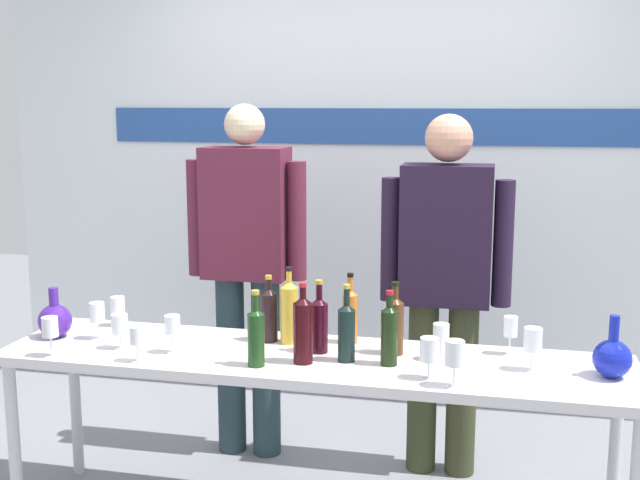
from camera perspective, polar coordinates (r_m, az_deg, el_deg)
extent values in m
cube|color=white|center=(4.52, 3.91, 6.84)|extent=(4.46, 0.10, 3.00)
cube|color=#285097|center=(4.46, 3.81, 8.23)|extent=(3.12, 0.01, 0.20)
cube|color=silver|center=(3.17, -0.60, -8.72)|extent=(2.53, 0.59, 0.04)
cylinder|color=silver|center=(3.57, -21.31, -13.71)|extent=(0.05, 0.05, 0.71)
cylinder|color=silver|center=(3.95, -17.32, -11.14)|extent=(0.05, 0.05, 0.71)
cylinder|color=silver|center=(3.50, 20.61, -14.16)|extent=(0.05, 0.05, 0.71)
sphere|color=#431E8B|center=(3.57, -18.70, -5.60)|extent=(0.14, 0.14, 0.14)
cylinder|color=#431E8B|center=(3.54, -18.80, -3.97)|extent=(0.04, 0.04, 0.08)
sphere|color=#1421AF|center=(3.10, 20.45, -8.10)|extent=(0.14, 0.14, 0.14)
cylinder|color=#1421AF|center=(3.06, 20.58, -6.10)|extent=(0.04, 0.04, 0.10)
cylinder|color=#23373D|center=(4.01, -6.47, -8.94)|extent=(0.14, 0.14, 0.90)
cylinder|color=#23373D|center=(3.95, -3.93, -9.16)|extent=(0.14, 0.14, 0.90)
cube|color=#591F32|center=(3.80, -5.39, 1.97)|extent=(0.41, 0.22, 0.63)
cylinder|color=#591F32|center=(3.89, -8.94, 1.61)|extent=(0.09, 0.09, 0.57)
cylinder|color=#591F32|center=(3.73, -1.68, 1.38)|extent=(0.09, 0.09, 0.57)
sphere|color=beige|center=(3.76, -5.50, 8.35)|extent=(0.19, 0.19, 0.19)
cylinder|color=#343821|center=(3.83, 7.43, -10.47)|extent=(0.14, 0.14, 0.83)
cylinder|color=#343821|center=(3.82, 10.24, -10.61)|extent=(0.14, 0.14, 0.83)
cube|color=#23162D|center=(3.63, 9.14, 0.39)|extent=(0.41, 0.22, 0.64)
cylinder|color=#23162D|center=(3.66, 5.14, 0.05)|extent=(0.09, 0.09, 0.58)
cylinder|color=#23162D|center=(3.63, 13.15, -0.26)|extent=(0.09, 0.09, 0.58)
sphere|color=tan|center=(3.58, 9.34, 7.31)|extent=(0.22, 0.22, 0.22)
cylinder|color=gold|center=(3.30, -2.25, -5.47)|extent=(0.07, 0.07, 0.24)
cone|color=gold|center=(3.26, -2.27, -3.23)|extent=(0.07, 0.07, 0.03)
cylinder|color=gold|center=(3.26, -2.27, -2.85)|extent=(0.02, 0.02, 0.07)
cylinder|color=black|center=(3.25, -2.27, -2.11)|extent=(0.03, 0.03, 0.02)
cylinder|color=black|center=(3.33, -3.72, -5.63)|extent=(0.07, 0.07, 0.20)
cone|color=black|center=(3.30, -3.74, -3.72)|extent=(0.07, 0.07, 0.03)
cylinder|color=black|center=(3.30, -3.75, -3.39)|extent=(0.02, 0.02, 0.06)
cylinder|color=gold|center=(3.29, -3.76, -2.71)|extent=(0.03, 0.03, 0.02)
cylinder|color=black|center=(3.18, -0.06, -6.40)|extent=(0.07, 0.07, 0.20)
cone|color=black|center=(3.15, -0.06, -4.43)|extent=(0.07, 0.07, 0.03)
cylinder|color=black|center=(3.14, -0.06, -3.93)|extent=(0.03, 0.03, 0.08)
cylinder|color=gold|center=(3.13, -0.06, -3.07)|extent=(0.03, 0.03, 0.02)
cylinder|color=black|center=(3.05, -1.24, -6.78)|extent=(0.08, 0.08, 0.24)
cone|color=black|center=(3.01, -1.25, -4.38)|extent=(0.08, 0.08, 0.03)
cylinder|color=black|center=(3.01, -1.25, -4.02)|extent=(0.03, 0.03, 0.07)
cylinder|color=#B42228|center=(3.00, -1.25, -3.27)|extent=(0.03, 0.03, 0.02)
cylinder|color=orange|center=(3.30, 2.19, -5.73)|extent=(0.07, 0.07, 0.21)
cone|color=orange|center=(3.27, 2.21, -3.80)|extent=(0.07, 0.07, 0.03)
cylinder|color=orange|center=(3.27, 2.21, -3.34)|extent=(0.02, 0.02, 0.08)
cylinder|color=black|center=(3.26, 2.21, -2.56)|extent=(0.03, 0.03, 0.02)
cylinder|color=#193B16|center=(3.03, -4.66, -7.26)|extent=(0.07, 0.07, 0.20)
cone|color=#193B16|center=(3.00, -4.69, -5.19)|extent=(0.07, 0.07, 0.03)
cylinder|color=#193B16|center=(2.99, -4.70, -4.68)|extent=(0.03, 0.03, 0.08)
cylinder|color=gold|center=(2.98, -4.72, -3.81)|extent=(0.03, 0.03, 0.02)
cylinder|color=#4D2E17|center=(3.17, 5.43, -6.41)|extent=(0.07, 0.07, 0.21)
cone|color=#4D2E17|center=(3.14, 5.47, -4.34)|extent=(0.07, 0.07, 0.03)
cylinder|color=#4D2E17|center=(3.14, 5.48, -3.95)|extent=(0.03, 0.03, 0.07)
cylinder|color=black|center=(3.13, 5.49, -3.19)|extent=(0.03, 0.03, 0.02)
cylinder|color=black|center=(3.04, 5.04, -7.10)|extent=(0.07, 0.07, 0.21)
cone|color=black|center=(3.01, 5.08, -4.96)|extent=(0.07, 0.07, 0.03)
cylinder|color=black|center=(3.00, 5.08, -4.57)|extent=(0.03, 0.03, 0.06)
cylinder|color=#AA1926|center=(2.99, 5.09, -3.83)|extent=(0.03, 0.03, 0.02)
cylinder|color=black|center=(3.07, 1.93, -6.95)|extent=(0.07, 0.07, 0.21)
cone|color=black|center=(3.04, 1.94, -4.88)|extent=(0.07, 0.07, 0.03)
cylinder|color=black|center=(3.04, 1.95, -4.32)|extent=(0.02, 0.02, 0.09)
cylinder|color=gold|center=(3.02, 1.95, -3.39)|extent=(0.03, 0.03, 0.02)
cylinder|color=white|center=(3.33, -18.89, -7.97)|extent=(0.06, 0.06, 0.00)
cylinder|color=white|center=(3.32, -18.93, -7.30)|extent=(0.01, 0.01, 0.08)
cylinder|color=white|center=(3.30, -19.00, -5.98)|extent=(0.06, 0.06, 0.08)
cylinder|color=white|center=(3.25, -10.60, -8.02)|extent=(0.06, 0.06, 0.00)
cylinder|color=white|center=(3.24, -10.62, -7.34)|extent=(0.01, 0.01, 0.08)
cylinder|color=white|center=(3.22, -10.66, -6.04)|extent=(0.06, 0.06, 0.07)
cylinder|color=white|center=(3.68, -14.41, -6.04)|extent=(0.06, 0.06, 0.00)
cylinder|color=white|center=(3.67, -14.43, -5.53)|extent=(0.01, 0.01, 0.06)
cylinder|color=white|center=(3.66, -14.48, -4.53)|extent=(0.06, 0.06, 0.07)
cylinder|color=white|center=(3.35, -14.26, -7.62)|extent=(0.06, 0.06, 0.00)
cylinder|color=white|center=(3.34, -14.29, -7.10)|extent=(0.01, 0.01, 0.06)
cylinder|color=white|center=(3.32, -14.34, -5.92)|extent=(0.07, 0.07, 0.08)
cylinder|color=white|center=(3.51, -15.78, -6.90)|extent=(0.06, 0.06, 0.00)
cylinder|color=white|center=(3.50, -15.81, -6.29)|extent=(0.01, 0.01, 0.07)
cylinder|color=white|center=(3.48, -15.87, -5.05)|extent=(0.06, 0.06, 0.08)
cylinder|color=white|center=(3.18, -13.07, -8.56)|extent=(0.06, 0.06, 0.00)
cylinder|color=white|center=(3.17, -13.09, -7.94)|extent=(0.01, 0.01, 0.07)
cylinder|color=white|center=(3.15, -13.14, -6.74)|extent=(0.06, 0.06, 0.07)
cylinder|color=white|center=(2.94, 7.88, -9.92)|extent=(0.05, 0.05, 0.00)
cylinder|color=white|center=(2.93, 7.89, -9.29)|extent=(0.01, 0.01, 0.07)
cylinder|color=white|center=(2.91, 7.93, -7.87)|extent=(0.07, 0.07, 0.09)
cylinder|color=white|center=(3.27, 13.58, -8.03)|extent=(0.06, 0.06, 0.00)
cylinder|color=white|center=(3.26, 13.60, -7.40)|extent=(0.01, 0.01, 0.07)
cylinder|color=white|center=(3.24, 13.66, -6.11)|extent=(0.06, 0.06, 0.08)
cylinder|color=white|center=(3.11, 15.09, -9.09)|extent=(0.06, 0.06, 0.00)
cylinder|color=white|center=(3.09, 15.13, -8.43)|extent=(0.01, 0.01, 0.07)
cylinder|color=white|center=(3.07, 15.20, -6.99)|extent=(0.07, 0.07, 0.09)
cylinder|color=white|center=(2.88, 9.67, -10.42)|extent=(0.06, 0.06, 0.00)
cylinder|color=white|center=(2.87, 9.70, -9.67)|extent=(0.01, 0.01, 0.08)
cylinder|color=white|center=(2.84, 9.75, -8.08)|extent=(0.07, 0.07, 0.09)
cylinder|color=white|center=(3.15, 8.73, -8.58)|extent=(0.06, 0.06, 0.00)
cylinder|color=white|center=(3.14, 8.75, -7.88)|extent=(0.01, 0.01, 0.08)
cylinder|color=white|center=(3.12, 8.78, -6.62)|extent=(0.06, 0.06, 0.07)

